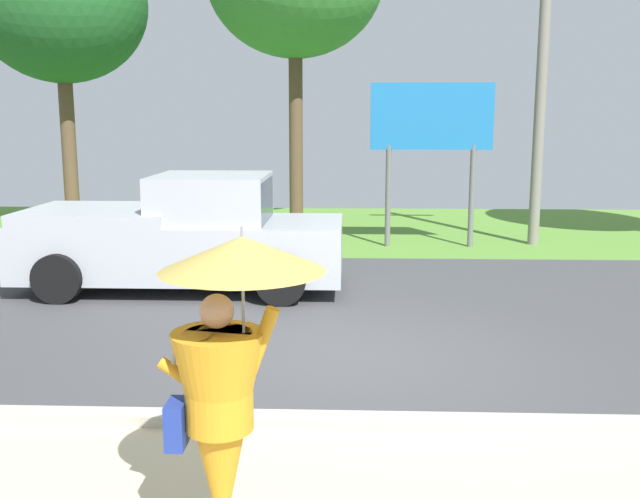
{
  "coord_description": "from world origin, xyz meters",
  "views": [
    {
      "loc": [
        -0.1,
        -8.25,
        2.8
      ],
      "look_at": [
        -0.46,
        1.0,
        1.1
      ],
      "focal_mm": 40.62,
      "sensor_mm": 36.0,
      "label": 1
    }
  ],
  "objects_px": {
    "pickup_truck": "(184,236)",
    "roadside_billboard": "(432,128)",
    "tree_left_far": "(60,4)",
    "monk_pedestrian": "(225,382)",
    "utility_pole": "(541,85)"
  },
  "relations": [
    {
      "from": "monk_pedestrian",
      "to": "roadside_billboard",
      "type": "xyz_separation_m",
      "value": [
        2.55,
        11.27,
        1.43
      ]
    },
    {
      "from": "pickup_truck",
      "to": "roadside_billboard",
      "type": "bearing_deg",
      "value": 45.96
    },
    {
      "from": "pickup_truck",
      "to": "roadside_billboard",
      "type": "height_order",
      "value": "roadside_billboard"
    },
    {
      "from": "monk_pedestrian",
      "to": "utility_pole",
      "type": "xyz_separation_m",
      "value": [
        4.9,
        11.64,
        2.34
      ]
    },
    {
      "from": "pickup_truck",
      "to": "utility_pole",
      "type": "height_order",
      "value": "utility_pole"
    },
    {
      "from": "utility_pole",
      "to": "roadside_billboard",
      "type": "height_order",
      "value": "utility_pole"
    },
    {
      "from": "pickup_truck",
      "to": "tree_left_far",
      "type": "bearing_deg",
      "value": 127.06
    },
    {
      "from": "pickup_truck",
      "to": "tree_left_far",
      "type": "relative_size",
      "value": 0.7
    },
    {
      "from": "pickup_truck",
      "to": "monk_pedestrian",
      "type": "bearing_deg",
      "value": -72.03
    },
    {
      "from": "pickup_truck",
      "to": "roadside_billboard",
      "type": "relative_size",
      "value": 1.49
    },
    {
      "from": "monk_pedestrian",
      "to": "roadside_billboard",
      "type": "relative_size",
      "value": 0.61
    },
    {
      "from": "monk_pedestrian",
      "to": "pickup_truck",
      "type": "xyz_separation_m",
      "value": [
        -1.89,
        7.17,
        -0.25
      ]
    },
    {
      "from": "utility_pole",
      "to": "monk_pedestrian",
      "type": "bearing_deg",
      "value": -112.83
    },
    {
      "from": "pickup_truck",
      "to": "tree_left_far",
      "type": "height_order",
      "value": "tree_left_far"
    },
    {
      "from": "monk_pedestrian",
      "to": "tree_left_far",
      "type": "relative_size",
      "value": 0.29
    }
  ]
}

